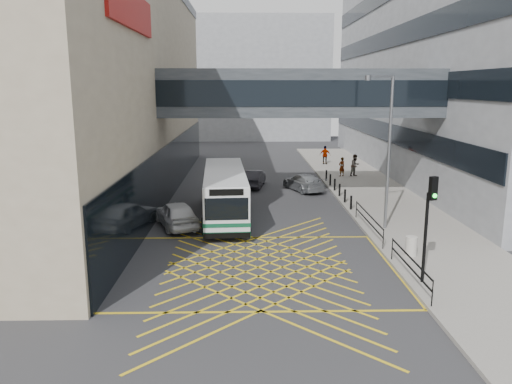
{
  "coord_description": "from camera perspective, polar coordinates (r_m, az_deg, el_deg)",
  "views": [
    {
      "loc": [
        -0.53,
        -21.08,
        7.91
      ],
      "look_at": [
        0.0,
        4.0,
        2.6
      ],
      "focal_mm": 35.0,
      "sensor_mm": 36.0,
      "label": 1
    }
  ],
  "objects": [
    {
      "name": "bus",
      "position": [
        30.48,
        -3.58,
        -0.03
      ],
      "size": [
        3.11,
        10.76,
        2.98
      ],
      "rotation": [
        0.0,
        0.0,
        0.06
      ],
      "color": "silver",
      "rests_on": "ground"
    },
    {
      "name": "car_white",
      "position": [
        28.93,
        -9.07,
        -2.49
      ],
      "size": [
        3.62,
        5.21,
        1.54
      ],
      "primitive_type": "imported",
      "rotation": [
        0.0,
        0.0,
        3.52
      ],
      "color": "silver",
      "rests_on": "ground"
    },
    {
      "name": "kerb_railings",
      "position": [
        24.83,
        14.5,
        -4.89
      ],
      "size": [
        0.05,
        12.54,
        1.0
      ],
      "color": "black",
      "rests_on": "pavement"
    },
    {
      "name": "bollards",
      "position": [
        37.43,
        9.25,
        0.55
      ],
      "size": [
        0.14,
        10.14,
        0.9
      ],
      "color": "black",
      "rests_on": "pavement"
    },
    {
      "name": "pedestrian_a",
      "position": [
        44.6,
        9.77,
        2.86
      ],
      "size": [
        0.81,
        0.74,
        1.67
      ],
      "primitive_type": "imported",
      "rotation": [
        0.0,
        0.0,
        3.66
      ],
      "color": "gray",
      "rests_on": "pavement"
    },
    {
      "name": "building_whsmith",
      "position": [
        40.98,
        -26.93,
        10.81
      ],
      "size": [
        24.17,
        42.0,
        16.0
      ],
      "color": "tan",
      "rests_on": "ground"
    },
    {
      "name": "pedestrian_c",
      "position": [
        51.33,
        7.91,
        4.2
      ],
      "size": [
        1.2,
        0.81,
        1.86
      ],
      "primitive_type": "imported",
      "rotation": [
        0.0,
        0.0,
        2.87
      ],
      "color": "gray",
      "rests_on": "pavement"
    },
    {
      "name": "car_dark",
      "position": [
        40.06,
        -0.29,
        1.56
      ],
      "size": [
        2.43,
        4.6,
        1.37
      ],
      "primitive_type": "imported",
      "rotation": [
        0.0,
        0.0,
        2.97
      ],
      "color": "black",
      "rests_on": "ground"
    },
    {
      "name": "traffic_light",
      "position": [
        20.69,
        19.17,
        -2.44
      ],
      "size": [
        0.35,
        0.52,
        4.38
      ],
      "rotation": [
        0.0,
        0.0,
        0.37
      ],
      "color": "black",
      "rests_on": "pavement"
    },
    {
      "name": "pavement",
      "position": [
        38.13,
        13.29,
        -0.22
      ],
      "size": [
        6.0,
        54.0,
        0.16
      ],
      "primitive_type": "cube",
      "color": "gray",
      "rests_on": "ground"
    },
    {
      "name": "pedestrian_b",
      "position": [
        44.82,
        11.26,
        3.0
      ],
      "size": [
        1.08,
        0.98,
        1.92
      ],
      "primitive_type": "imported",
      "rotation": [
        0.0,
        0.0,
        0.59
      ],
      "color": "gray",
      "rests_on": "pavement"
    },
    {
      "name": "box_junction",
      "position": [
        22.52,
        0.22,
        -8.6
      ],
      "size": [
        12.0,
        9.0,
        0.01
      ],
      "color": "gold",
      "rests_on": "ground"
    },
    {
      "name": "car_silver",
      "position": [
        38.79,
        5.44,
        1.17
      ],
      "size": [
        3.35,
        4.83,
        1.38
      ],
      "primitive_type": "imported",
      "rotation": [
        0.0,
        0.0,
        3.51
      ],
      "color": "gray",
      "rests_on": "ground"
    },
    {
      "name": "street_lamp",
      "position": [
        27.88,
        14.71,
        5.37
      ],
      "size": [
        1.8,
        1.0,
        8.32
      ],
      "rotation": [
        0.0,
        0.0,
        0.44
      ],
      "color": "slate",
      "rests_on": "pavement"
    },
    {
      "name": "building_far",
      "position": [
        81.1,
        -2.3,
        12.71
      ],
      "size": [
        28.0,
        16.0,
        18.0
      ],
      "primitive_type": "cube",
      "color": "gray",
      "rests_on": "ground"
    },
    {
      "name": "skybridge",
      "position": [
        33.27,
        4.98,
        11.2
      ],
      "size": [
        20.0,
        4.1,
        3.0
      ],
      "color": "#353A3F",
      "rests_on": "ground"
    },
    {
      "name": "litter_bin",
      "position": [
        24.51,
        17.31,
        -5.92
      ],
      "size": [
        0.53,
        0.53,
        0.92
      ],
      "primitive_type": "cylinder",
      "color": "#ADA89E",
      "rests_on": "pavement"
    },
    {
      "name": "ground",
      "position": [
        22.53,
        0.22,
        -8.61
      ],
      "size": [
        120.0,
        120.0,
        0.0
      ],
      "primitive_type": "plane",
      "color": "#333335"
    }
  ]
}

